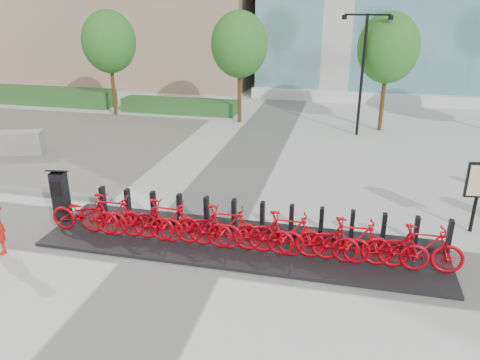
% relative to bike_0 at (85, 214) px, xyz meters
% --- Properties ---
extents(ground, '(120.00, 120.00, 0.00)m').
position_rel_bike_0_xyz_m(ground, '(2.60, 0.05, -0.56)').
color(ground, beige).
extents(gravel_patch, '(14.00, 14.00, 0.00)m').
position_rel_bike_0_xyz_m(gravel_patch, '(-7.40, 7.05, -0.56)').
color(gravel_patch, slate).
rests_on(gravel_patch, ground).
extents(hedge_a, '(10.00, 1.40, 0.90)m').
position_rel_bike_0_xyz_m(hedge_a, '(-11.40, 13.55, -0.11)').
color(hedge_a, '#225321').
rests_on(hedge_a, ground).
extents(hedge_b, '(6.00, 1.20, 0.70)m').
position_rel_bike_0_xyz_m(hedge_b, '(-2.40, 13.25, -0.21)').
color(hedge_b, '#225321').
rests_on(hedge_b, ground).
extents(tree_0, '(2.60, 2.60, 5.10)m').
position_rel_bike_0_xyz_m(tree_0, '(-5.40, 12.05, 3.03)').
color(tree_0, '#4B2E18').
rests_on(tree_0, ground).
extents(tree_1, '(2.60, 2.60, 5.10)m').
position_rel_bike_0_xyz_m(tree_1, '(1.10, 12.05, 3.03)').
color(tree_1, '#4B2E18').
rests_on(tree_1, ground).
extents(tree_2, '(2.60, 2.60, 5.10)m').
position_rel_bike_0_xyz_m(tree_2, '(7.60, 12.05, 3.03)').
color(tree_2, '#4B2E18').
rests_on(tree_2, ground).
extents(streetlamp, '(2.00, 0.20, 5.00)m').
position_rel_bike_0_xyz_m(streetlamp, '(6.60, 11.05, 2.57)').
color(streetlamp, black).
rests_on(streetlamp, ground).
extents(dock_pad, '(9.60, 2.40, 0.08)m').
position_rel_bike_0_xyz_m(dock_pad, '(3.90, 0.35, -0.52)').
color(dock_pad, black).
rests_on(dock_pad, ground).
extents(dock_rail_posts, '(8.74, 0.50, 0.85)m').
position_rel_bike_0_xyz_m(dock_rail_posts, '(4.32, 0.82, -0.06)').
color(dock_rail_posts, black).
rests_on(dock_rail_posts, dock_pad).
extents(bike_0, '(1.83, 0.64, 0.96)m').
position_rel_bike_0_xyz_m(bike_0, '(0.00, 0.00, 0.00)').
color(bike_0, '#A8000B').
rests_on(bike_0, dock_pad).
extents(bike_1, '(1.78, 0.50, 1.07)m').
position_rel_bike_0_xyz_m(bike_1, '(0.72, 0.00, 0.05)').
color(bike_1, '#A8000B').
rests_on(bike_1, dock_pad).
extents(bike_2, '(1.83, 0.64, 0.96)m').
position_rel_bike_0_xyz_m(bike_2, '(1.44, 0.00, 0.00)').
color(bike_2, '#A8000B').
rests_on(bike_2, dock_pad).
extents(bike_3, '(1.78, 0.50, 1.07)m').
position_rel_bike_0_xyz_m(bike_3, '(2.16, 0.00, 0.05)').
color(bike_3, '#A8000B').
rests_on(bike_3, dock_pad).
extents(bike_4, '(1.83, 0.64, 0.96)m').
position_rel_bike_0_xyz_m(bike_4, '(2.88, 0.00, 0.00)').
color(bike_4, '#A8000B').
rests_on(bike_4, dock_pad).
extents(bike_5, '(1.78, 0.50, 1.07)m').
position_rel_bike_0_xyz_m(bike_5, '(3.60, 0.00, 0.05)').
color(bike_5, '#A8000B').
rests_on(bike_5, dock_pad).
extents(bike_6, '(1.83, 0.64, 0.96)m').
position_rel_bike_0_xyz_m(bike_6, '(4.32, 0.00, 0.00)').
color(bike_6, '#A8000B').
rests_on(bike_6, dock_pad).
extents(bike_7, '(1.78, 0.50, 1.07)m').
position_rel_bike_0_xyz_m(bike_7, '(5.04, 0.00, 0.05)').
color(bike_7, '#A8000B').
rests_on(bike_7, dock_pad).
extents(bike_8, '(1.83, 0.64, 0.96)m').
position_rel_bike_0_xyz_m(bike_8, '(5.76, 0.00, 0.00)').
color(bike_8, '#A8000B').
rests_on(bike_8, dock_pad).
extents(bike_9, '(1.78, 0.50, 1.07)m').
position_rel_bike_0_xyz_m(bike_9, '(6.48, 0.00, 0.05)').
color(bike_9, '#A8000B').
rests_on(bike_9, dock_pad).
extents(bike_10, '(1.83, 0.64, 0.96)m').
position_rel_bike_0_xyz_m(bike_10, '(7.20, 0.00, 0.00)').
color(bike_10, '#A8000B').
rests_on(bike_10, dock_pad).
extents(bike_11, '(1.78, 0.50, 1.07)m').
position_rel_bike_0_xyz_m(bike_11, '(7.92, 0.00, 0.05)').
color(bike_11, '#A8000B').
rests_on(bike_11, dock_pad).
extents(kiosk, '(0.49, 0.43, 1.44)m').
position_rel_bike_0_xyz_m(kiosk, '(-0.97, 0.49, 0.21)').
color(kiosk, black).
rests_on(kiosk, dock_pad).
extents(jersey_barrier, '(2.35, 1.30, 0.88)m').
position_rel_bike_0_xyz_m(jersey_barrier, '(-6.18, 5.24, -0.12)').
color(jersey_barrier, gray).
rests_on(jersey_barrier, ground).
extents(map_sign, '(0.66, 0.20, 2.00)m').
position_rel_bike_0_xyz_m(map_sign, '(9.46, 2.38, 0.76)').
color(map_sign, black).
rests_on(map_sign, ground).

